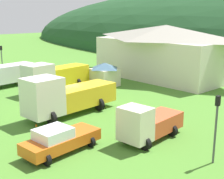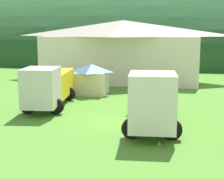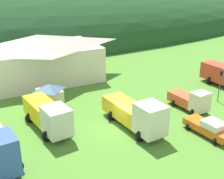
{
  "view_description": "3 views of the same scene",
  "coord_description": "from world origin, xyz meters",
  "px_view_note": "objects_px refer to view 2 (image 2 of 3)",
  "views": [
    {
      "loc": [
        22.5,
        -14.78,
        8.24
      ],
      "look_at": [
        2.47,
        3.45,
        1.63
      ],
      "focal_mm": 50.41,
      "sensor_mm": 36.0,
      "label": 1
    },
    {
      "loc": [
        3.09,
        -20.39,
        5.68
      ],
      "look_at": [
        -1.26,
        2.01,
        1.66
      ],
      "focal_mm": 54.39,
      "sensor_mm": 36.0,
      "label": 2
    },
    {
      "loc": [
        -12.62,
        -23.63,
        14.72
      ],
      "look_at": [
        1.34,
        3.68,
        2.73
      ],
      "focal_mm": 47.79,
      "sensor_mm": 36.0,
      "label": 3
    }
  ],
  "objects_px": {
    "play_shed_cream": "(92,79)",
    "depot_building": "(123,49)",
    "flatbed_truck_yellow": "(49,85)",
    "traffic_cone_near_pickup": "(159,145)",
    "heavy_rig_striped": "(152,100)"
  },
  "relations": [
    {
      "from": "play_shed_cream",
      "to": "traffic_cone_near_pickup",
      "type": "distance_m",
      "value": 14.37
    },
    {
      "from": "flatbed_truck_yellow",
      "to": "depot_building",
      "type": "bearing_deg",
      "value": 161.14
    },
    {
      "from": "play_shed_cream",
      "to": "heavy_rig_striped",
      "type": "height_order",
      "value": "heavy_rig_striped"
    },
    {
      "from": "flatbed_truck_yellow",
      "to": "traffic_cone_near_pickup",
      "type": "relative_size",
      "value": 15.97
    },
    {
      "from": "play_shed_cream",
      "to": "traffic_cone_near_pickup",
      "type": "xyz_separation_m",
      "value": [
        6.71,
        -12.63,
        -1.4
      ]
    },
    {
      "from": "depot_building",
      "to": "heavy_rig_striped",
      "type": "relative_size",
      "value": 2.1
    },
    {
      "from": "depot_building",
      "to": "traffic_cone_near_pickup",
      "type": "xyz_separation_m",
      "value": [
        5.42,
        -22.02,
        -3.48
      ]
    },
    {
      "from": "heavy_rig_striped",
      "to": "traffic_cone_near_pickup",
      "type": "relative_size",
      "value": 17.18
    },
    {
      "from": "depot_building",
      "to": "traffic_cone_near_pickup",
      "type": "height_order",
      "value": "depot_building"
    },
    {
      "from": "traffic_cone_near_pickup",
      "to": "play_shed_cream",
      "type": "bearing_deg",
      "value": 117.98
    },
    {
      "from": "depot_building",
      "to": "heavy_rig_striped",
      "type": "distance_m",
      "value": 19.63
    },
    {
      "from": "depot_building",
      "to": "play_shed_cream",
      "type": "distance_m",
      "value": 9.7
    },
    {
      "from": "flatbed_truck_yellow",
      "to": "heavy_rig_striped",
      "type": "bearing_deg",
      "value": 56.3
    },
    {
      "from": "play_shed_cream",
      "to": "heavy_rig_striped",
      "type": "relative_size",
      "value": 0.34
    },
    {
      "from": "play_shed_cream",
      "to": "depot_building",
      "type": "bearing_deg",
      "value": 82.17
    }
  ]
}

